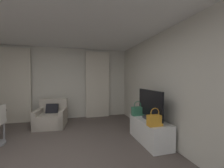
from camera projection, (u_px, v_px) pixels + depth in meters
name	position (u px, v px, depth m)	size (l,w,h in m)	color
wall_window	(60.00, 84.00, 5.21)	(5.12, 0.06, 2.60)	beige
wall_right	(176.00, 88.00, 2.95)	(0.06, 6.12, 2.60)	beige
ceiling	(42.00, 6.00, 2.23)	(5.12, 6.12, 0.06)	white
curtain_left_panel	(16.00, 86.00, 4.72)	(0.90, 0.06, 2.50)	beige
curtain_right_panel	(98.00, 85.00, 5.45)	(0.90, 0.06, 2.50)	beige
armchair	(51.00, 117.00, 4.43)	(0.94, 0.93, 0.82)	#B2A899
tv_console	(149.00, 131.00, 3.34)	(0.50, 1.18, 0.54)	white
tv_flatscreen	(150.00, 106.00, 3.30)	(0.20, 1.00, 0.69)	#333338
handbag_primary	(138.00, 111.00, 3.67)	(0.30, 0.14, 0.37)	#387F5B
handbag_secondary	(155.00, 120.00, 2.86)	(0.30, 0.14, 0.37)	orange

